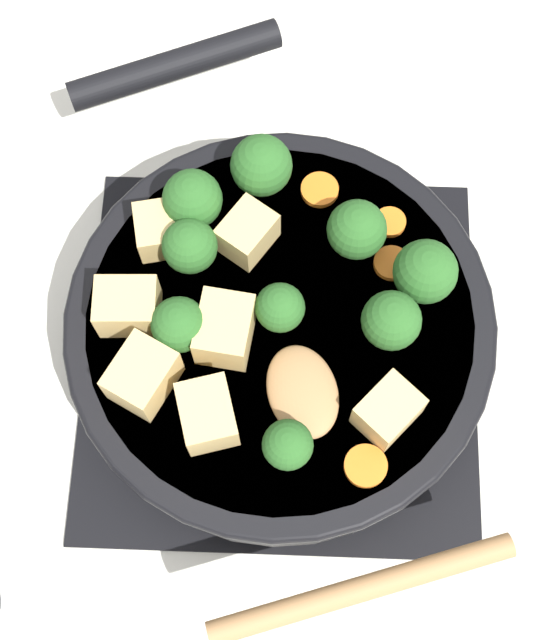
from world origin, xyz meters
The scene contains 24 objects.
ground_plane centered at (0.00, 0.00, 0.00)m, with size 2.40×2.40×0.00m, color silver.
front_burner_grate centered at (0.00, 0.00, 0.01)m, with size 0.31×0.31×0.03m.
skillet_pan centered at (0.00, 0.00, 0.06)m, with size 0.34×0.42×0.06m.
wooden_spoon centered at (0.04, -0.12, 0.09)m, with size 0.20×0.21×0.02m.
tofu_cube_center_large centered at (0.07, -0.07, 0.10)m, with size 0.04×0.03×0.03m, color #DBB770.
tofu_cube_near_handle centered at (-0.05, -0.08, 0.10)m, with size 0.04×0.03×0.03m, color #DBB770.
tofu_cube_east_chunk centered at (-0.09, 0.06, 0.10)m, with size 0.04×0.03×0.03m, color #DBB770.
tofu_cube_west_chunk centered at (-0.09, -0.05, 0.10)m, with size 0.04×0.04×0.04m, color #DBB770.
tofu_cube_back_piece centered at (-0.04, -0.01, 0.10)m, with size 0.05×0.04×0.04m, color #DBB770.
tofu_cube_front_piece centered at (-0.03, 0.06, 0.10)m, with size 0.04×0.03×0.03m, color #DBB770.
tofu_cube_mid_small centered at (-0.11, 0.00, 0.10)m, with size 0.04×0.03×0.03m, color #DBB770.
broccoli_floret_near_spoon centered at (-0.06, 0.04, 0.11)m, with size 0.04×0.04×0.05m.
broccoli_floret_center_top centered at (0.00, 0.00, 0.11)m, with size 0.03×0.03×0.04m.
broccoli_floret_east_rim centered at (-0.02, 0.11, 0.11)m, with size 0.05×0.05×0.05m.
broccoli_floret_west_rim centered at (0.05, 0.06, 0.11)m, with size 0.04×0.04×0.05m.
broccoli_floret_north_edge centered at (-0.07, -0.02, 0.11)m, with size 0.04×0.04×0.05m.
broccoli_floret_south_cluster centered at (0.10, 0.03, 0.11)m, with size 0.05×0.05×0.05m.
broccoli_floret_mid_floret centered at (-0.07, 0.08, 0.11)m, with size 0.04×0.04×0.05m.
broccoli_floret_small_inner centered at (0.08, -0.01, 0.11)m, with size 0.04×0.04×0.05m.
broccoli_floret_tall_stem centered at (0.01, -0.10, 0.11)m, with size 0.03×0.03×0.04m.
carrot_slice_orange_thin centered at (0.03, 0.10, 0.09)m, with size 0.03×0.03×0.01m, color orange.
carrot_slice_near_center centered at (0.08, 0.05, 0.09)m, with size 0.03×0.03×0.01m, color orange.
carrot_slice_edge_slice centered at (0.06, -0.10, 0.09)m, with size 0.03×0.03×0.01m, color orange.
carrot_slice_under_broccoli centered at (0.08, 0.08, 0.09)m, with size 0.02×0.02×0.01m, color orange.
Camera 1 is at (0.01, -0.22, 0.68)m, focal length 50.00 mm.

